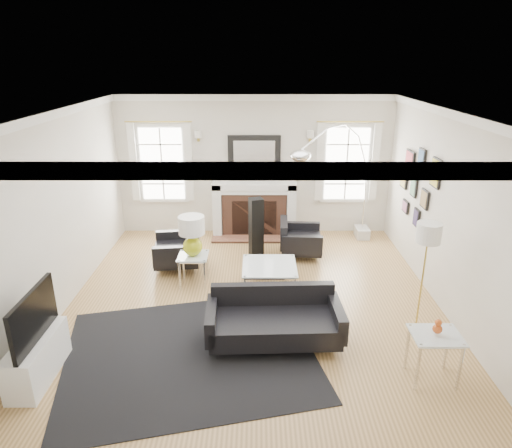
{
  "coord_description": "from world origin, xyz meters",
  "views": [
    {
      "loc": [
        0.05,
        -6.03,
        3.48
      ],
      "look_at": [
        0.04,
        0.3,
        1.15
      ],
      "focal_mm": 32.0,
      "sensor_mm": 36.0,
      "label": 1
    }
  ],
  "objects_px": {
    "sofa": "(274,320)",
    "arc_floor_lamp": "(335,182)",
    "coffee_table": "(269,267)",
    "armchair_right": "(298,240)",
    "gourd_lamp": "(192,233)",
    "armchair_left": "(180,250)",
    "fireplace": "(254,210)"
  },
  "relations": [
    {
      "from": "sofa",
      "to": "arc_floor_lamp",
      "type": "height_order",
      "value": "arc_floor_lamp"
    },
    {
      "from": "sofa",
      "to": "arc_floor_lamp",
      "type": "distance_m",
      "value": 3.4
    },
    {
      "from": "arc_floor_lamp",
      "to": "coffee_table",
      "type": "bearing_deg",
      "value": -128.74
    },
    {
      "from": "armchair_right",
      "to": "coffee_table",
      "type": "relative_size",
      "value": 1.01
    },
    {
      "from": "gourd_lamp",
      "to": "armchair_left",
      "type": "bearing_deg",
      "value": 116.42
    },
    {
      "from": "armchair_right",
      "to": "arc_floor_lamp",
      "type": "height_order",
      "value": "arc_floor_lamp"
    },
    {
      "from": "armchair_left",
      "to": "armchair_right",
      "type": "relative_size",
      "value": 1.09
    },
    {
      "from": "sofa",
      "to": "armchair_right",
      "type": "height_order",
      "value": "sofa"
    },
    {
      "from": "armchair_left",
      "to": "armchair_right",
      "type": "height_order",
      "value": "armchair_left"
    },
    {
      "from": "gourd_lamp",
      "to": "arc_floor_lamp",
      "type": "height_order",
      "value": "arc_floor_lamp"
    },
    {
      "from": "sofa",
      "to": "gourd_lamp",
      "type": "bearing_deg",
      "value": 128.52
    },
    {
      "from": "armchair_left",
      "to": "coffee_table",
      "type": "relative_size",
      "value": 1.11
    },
    {
      "from": "gourd_lamp",
      "to": "arc_floor_lamp",
      "type": "distance_m",
      "value": 2.88
    },
    {
      "from": "sofa",
      "to": "gourd_lamp",
      "type": "distance_m",
      "value": 2.06
    },
    {
      "from": "armchair_right",
      "to": "gourd_lamp",
      "type": "distance_m",
      "value": 2.19
    },
    {
      "from": "fireplace",
      "to": "coffee_table",
      "type": "xyz_separation_m",
      "value": [
        0.25,
        -2.29,
        -0.2
      ]
    },
    {
      "from": "sofa",
      "to": "gourd_lamp",
      "type": "height_order",
      "value": "gourd_lamp"
    },
    {
      "from": "sofa",
      "to": "armchair_right",
      "type": "xyz_separation_m",
      "value": [
        0.54,
        2.69,
        0.01
      ]
    },
    {
      "from": "sofa",
      "to": "armchair_left",
      "type": "xyz_separation_m",
      "value": [
        -1.56,
        2.2,
        0.02
      ]
    },
    {
      "from": "coffee_table",
      "to": "gourd_lamp",
      "type": "distance_m",
      "value": 1.33
    },
    {
      "from": "armchair_left",
      "to": "armchair_right",
      "type": "bearing_deg",
      "value": 13.34
    },
    {
      "from": "arc_floor_lamp",
      "to": "sofa",
      "type": "bearing_deg",
      "value": -111.92
    },
    {
      "from": "fireplace",
      "to": "arc_floor_lamp",
      "type": "distance_m",
      "value": 1.84
    },
    {
      "from": "armchair_left",
      "to": "gourd_lamp",
      "type": "height_order",
      "value": "gourd_lamp"
    },
    {
      "from": "arc_floor_lamp",
      "to": "armchair_left",
      "type": "bearing_deg",
      "value": -163.6
    },
    {
      "from": "gourd_lamp",
      "to": "armchair_right",
      "type": "bearing_deg",
      "value": 32.91
    },
    {
      "from": "armchair_left",
      "to": "fireplace",
      "type": "bearing_deg",
      "value": 50.71
    },
    {
      "from": "coffee_table",
      "to": "arc_floor_lamp",
      "type": "height_order",
      "value": "arc_floor_lamp"
    },
    {
      "from": "sofa",
      "to": "armchair_right",
      "type": "relative_size",
      "value": 2.03
    },
    {
      "from": "fireplace",
      "to": "arc_floor_lamp",
      "type": "height_order",
      "value": "arc_floor_lamp"
    },
    {
      "from": "sofa",
      "to": "arc_floor_lamp",
      "type": "xyz_separation_m",
      "value": [
        1.21,
        3.01,
        1.02
      ]
    },
    {
      "from": "armchair_left",
      "to": "coffee_table",
      "type": "bearing_deg",
      "value": -25.19
    }
  ]
}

